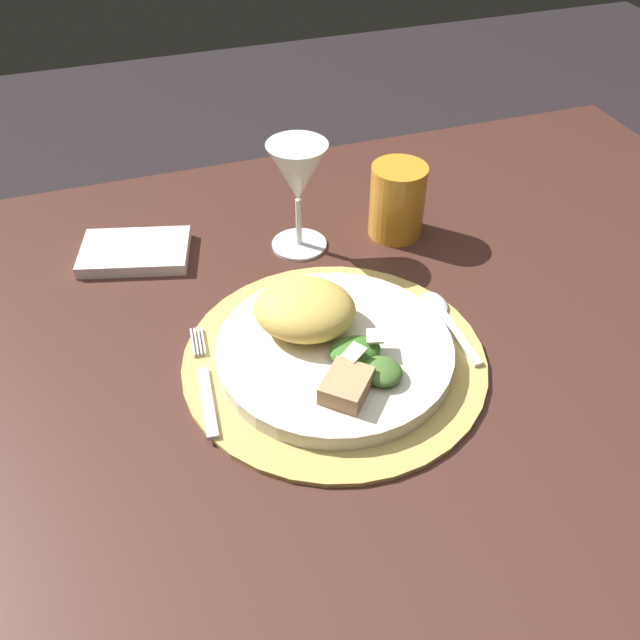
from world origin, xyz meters
TOP-DOWN VIEW (x-y plane):
  - dining_table at (0.00, 0.00)m, footprint 1.50×0.92m
  - placemat at (0.07, -0.02)m, footprint 0.34×0.34m
  - dinner_plate at (0.07, -0.02)m, footprint 0.26×0.26m
  - pasta_serving at (0.05, 0.02)m, footprint 0.15×0.15m
  - salad_greens at (0.08, -0.07)m, footprint 0.07×0.09m
  - bread_piece at (0.05, -0.10)m, footprint 0.07×0.07m
  - fork at (-0.08, -0.02)m, footprint 0.03×0.17m
  - spoon at (0.21, 0.00)m, footprint 0.03×0.13m
  - napkin at (-0.12, 0.25)m, footprint 0.16×0.13m
  - wine_glass at (0.10, 0.20)m, footprint 0.08×0.08m
  - amber_tumbler at (0.23, 0.19)m, footprint 0.08×0.08m

SIDE VIEW (x-z plane):
  - dining_table at x=0.00m, z-range 0.25..1.00m
  - placemat at x=0.07m, z-range 0.74..0.75m
  - napkin at x=-0.12m, z-range 0.74..0.76m
  - fork at x=-0.08m, z-range 0.75..0.75m
  - spoon at x=0.21m, z-range 0.75..0.76m
  - dinner_plate at x=0.07m, z-range 0.75..0.77m
  - salad_greens at x=0.08m, z-range 0.76..0.79m
  - bread_piece at x=0.05m, z-range 0.77..0.79m
  - pasta_serving at x=0.05m, z-range 0.77..0.82m
  - amber_tumbler at x=0.23m, z-range 0.74..0.84m
  - wine_glass at x=0.10m, z-range 0.77..0.92m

